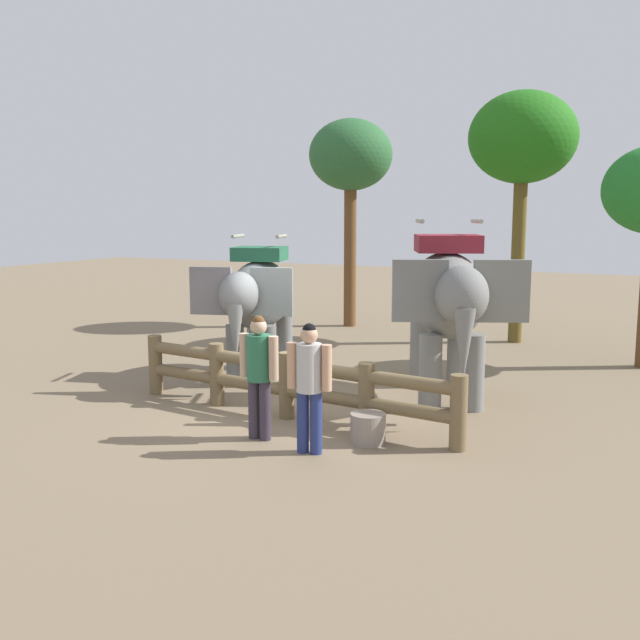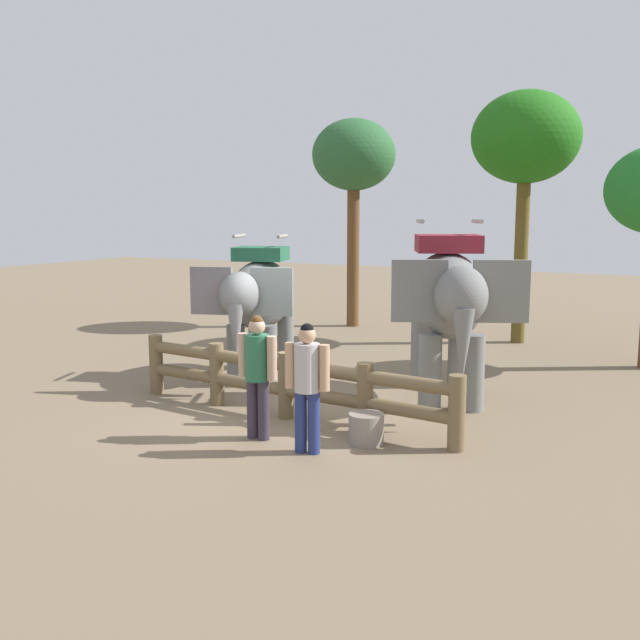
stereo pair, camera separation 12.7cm
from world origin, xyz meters
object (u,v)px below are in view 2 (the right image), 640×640
tourist_woman_in_black (257,368)px  tree_far_left (526,141)px  tree_back_center (354,159)px  feed_bucket (366,428)px  elephant_near_left (259,298)px  log_fence (286,381)px  tourist_man_in_blue (307,379)px  elephant_center (448,300)px

tourist_woman_in_black → tree_far_left: tree_far_left is taller
tourist_woman_in_black → tree_back_center: 11.05m
tree_far_left → feed_bucket: tree_far_left is taller
elephant_near_left → tree_back_center: size_ratio=0.58×
log_fence → elephant_near_left: elephant_near_left is taller
elephant_near_left → tourist_man_in_blue: bearing=-50.4°
elephant_near_left → tourist_woman_in_black: bearing=-58.8°
log_fence → elephant_near_left: 2.99m
log_fence → feed_bucket: bearing=-20.0°
log_fence → tourist_man_in_blue: (1.08, -1.32, 0.42)m
tree_far_left → feed_bucket: 10.11m
tree_back_center → tourist_woman_in_black: bearing=-73.2°
elephant_near_left → feed_bucket: (3.45, -2.77, -1.35)m
tourist_woman_in_black → tourist_man_in_blue: bearing=-13.9°
elephant_near_left → tourist_man_in_blue: size_ratio=1.88×
elephant_near_left → tourist_woman_in_black: (1.98, -3.27, -0.53)m
tree_back_center → tourist_man_in_blue: bearing=-68.9°
elephant_center → feed_bucket: elephant_center is taller
elephant_center → feed_bucket: 3.17m
feed_bucket → elephant_near_left: bearing=141.3°
tree_far_left → elephant_center: bearing=-89.3°
log_fence → tree_far_left: 9.59m
tree_far_left → feed_bucket: size_ratio=12.17×
elephant_center → tree_back_center: 8.76m
elephant_near_left → tree_far_left: (3.68, 6.20, 3.32)m
tree_back_center → feed_bucket: tree_back_center is taller
elephant_near_left → tree_back_center: bearing=98.8°
log_fence → tree_back_center: size_ratio=1.03×
log_fence → elephant_center: bearing=48.3°
tree_far_left → tree_back_center: bearing=173.6°
tree_far_left → tree_back_center: size_ratio=1.06×
tree_far_left → log_fence: bearing=-102.5°
elephant_near_left → tourist_woman_in_black: elephant_near_left is taller
log_fence → feed_bucket: log_fence is taller
log_fence → elephant_center: elephant_center is taller
tree_far_left → feed_bucket: bearing=-91.5°
elephant_near_left → tourist_man_in_blue: elephant_near_left is taller
log_fence → tourist_man_in_blue: 1.76m
elephant_center → tourist_man_in_blue: 3.66m
tourist_man_in_blue → tree_back_center: 11.54m
feed_bucket → tourist_man_in_blue: bearing=-126.9°
log_fence → tourist_woman_in_black: tourist_woman_in_black is taller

